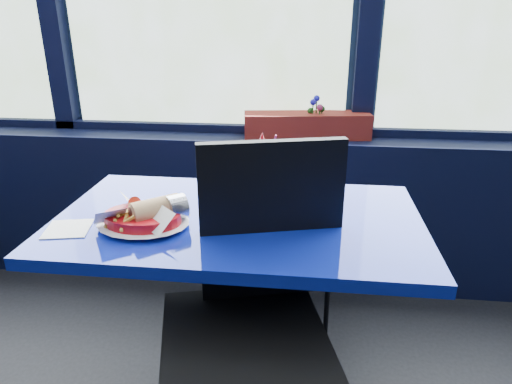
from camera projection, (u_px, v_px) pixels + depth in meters
name	position (u px, v px, depth m)	size (l,w,h in m)	color
window_sill	(209.00, 206.00, 2.48)	(5.00, 0.26, 0.80)	black
near_table	(239.00, 264.00, 1.58)	(1.20, 0.70, 0.75)	black
chair_near_front	(256.00, 295.00, 1.36)	(0.57, 0.57, 1.04)	black
chair_near_back	(276.00, 242.00, 1.90)	(0.47, 0.47, 0.85)	black
planter_box	(307.00, 125.00, 2.25)	(0.62, 0.15, 0.12)	maroon
flower_vase	(315.00, 126.00, 2.23)	(0.13, 0.13, 0.21)	silver
food_basket	(145.00, 217.00, 1.43)	(0.30, 0.30, 0.09)	#B40C13
ketchup_bottle	(262.00, 166.00, 1.69)	(0.06, 0.06, 0.23)	#B40C13
soda_cup	(268.00, 186.00, 1.59)	(0.08, 0.08, 0.25)	navy
napkin	(68.00, 229.00, 1.42)	(0.13, 0.13, 0.00)	white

